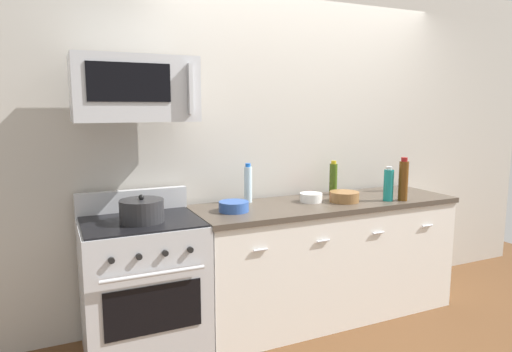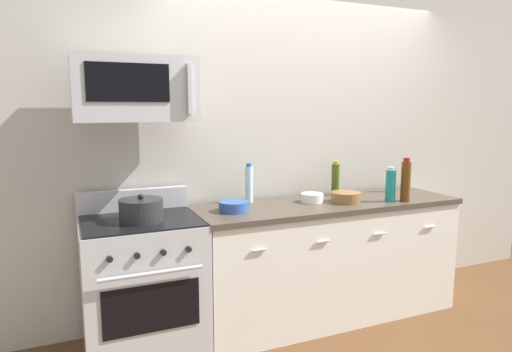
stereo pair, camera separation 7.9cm
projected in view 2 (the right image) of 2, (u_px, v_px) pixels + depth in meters
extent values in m
plane|color=brown|center=(326.00, 314.00, 3.59)|extent=(6.22, 6.22, 0.00)
cube|color=#B7B2A8|center=(303.00, 142.00, 3.76)|extent=(5.19, 0.10, 2.70)
cube|color=silver|center=(327.00, 261.00, 3.53)|extent=(2.07, 0.62, 0.88)
cube|color=#473D33|center=(328.00, 204.00, 3.46)|extent=(2.10, 0.65, 0.04)
cube|color=black|center=(346.00, 323.00, 3.33)|extent=(2.07, 0.02, 0.10)
cylinder|color=silver|center=(259.00, 250.00, 2.91)|extent=(0.10, 0.02, 0.02)
cylinder|color=silver|center=(323.00, 241.00, 3.10)|extent=(0.10, 0.02, 0.02)
cylinder|color=silver|center=(380.00, 234.00, 3.29)|extent=(0.10, 0.02, 0.02)
cylinder|color=silver|center=(430.00, 227.00, 3.48)|extent=(0.10, 0.02, 0.02)
cube|color=#B7BABF|center=(143.00, 288.00, 2.97)|extent=(0.76, 0.64, 0.91)
cube|color=black|center=(152.00, 308.00, 2.68)|extent=(0.58, 0.01, 0.30)
cylinder|color=#B7BABF|center=(152.00, 273.00, 2.61)|extent=(0.61, 0.02, 0.02)
cube|color=#B7BABF|center=(133.00, 201.00, 3.15)|extent=(0.76, 0.06, 0.16)
cube|color=black|center=(140.00, 220.00, 2.90)|extent=(0.73, 0.61, 0.01)
cylinder|color=black|center=(110.00, 259.00, 2.53)|extent=(0.04, 0.02, 0.04)
cylinder|color=black|center=(137.00, 256.00, 2.59)|extent=(0.04, 0.02, 0.04)
cylinder|color=black|center=(163.00, 252.00, 2.65)|extent=(0.04, 0.02, 0.04)
cylinder|color=black|center=(189.00, 249.00, 2.71)|extent=(0.04, 0.02, 0.04)
cube|color=#B7BABF|center=(134.00, 89.00, 2.82)|extent=(0.74, 0.40, 0.40)
cube|color=black|center=(129.00, 82.00, 2.61)|extent=(0.48, 0.01, 0.22)
cube|color=#B7BABF|center=(189.00, 89.00, 2.74)|extent=(0.02, 0.04, 0.30)
cylinder|color=black|center=(392.00, 181.00, 3.86)|extent=(0.05, 0.05, 0.19)
cylinder|color=maroon|center=(392.00, 169.00, 3.84)|extent=(0.03, 0.03, 0.02)
cylinder|color=#197F7A|center=(391.00, 186.00, 3.44)|extent=(0.08, 0.08, 0.24)
cylinder|color=beige|center=(391.00, 169.00, 3.42)|extent=(0.05, 0.05, 0.02)
cylinder|color=#385114|center=(335.00, 180.00, 3.71)|extent=(0.06, 0.06, 0.26)
cylinder|color=#B29919|center=(336.00, 163.00, 3.69)|extent=(0.04, 0.04, 0.03)
cylinder|color=#59330F|center=(406.00, 182.00, 3.45)|extent=(0.07, 0.07, 0.31)
cylinder|color=maroon|center=(407.00, 160.00, 3.42)|extent=(0.05, 0.05, 0.03)
cylinder|color=silver|center=(249.00, 185.00, 3.42)|extent=(0.06, 0.06, 0.27)
cylinder|color=blue|center=(249.00, 165.00, 3.39)|extent=(0.04, 0.04, 0.03)
cylinder|color=white|center=(312.00, 198.00, 3.44)|extent=(0.17, 0.17, 0.07)
torus|color=white|center=(312.00, 194.00, 3.43)|extent=(0.17, 0.17, 0.01)
cylinder|color=white|center=(312.00, 201.00, 3.44)|extent=(0.09, 0.09, 0.01)
cylinder|color=#2D519E|center=(234.00, 206.00, 3.13)|extent=(0.21, 0.21, 0.07)
torus|color=#2D519E|center=(234.00, 202.00, 3.12)|extent=(0.21, 0.21, 0.01)
cylinder|color=#2D519E|center=(234.00, 211.00, 3.13)|extent=(0.12, 0.12, 0.01)
cylinder|color=brown|center=(346.00, 197.00, 3.43)|extent=(0.23, 0.23, 0.08)
torus|color=brown|center=(346.00, 193.00, 3.42)|extent=(0.23, 0.23, 0.01)
cylinder|color=brown|center=(346.00, 201.00, 3.43)|extent=(0.12, 0.12, 0.01)
cylinder|color=#B72D28|center=(312.00, 195.00, 3.62)|extent=(0.11, 0.11, 0.04)
torus|color=#B72D28|center=(312.00, 193.00, 3.62)|extent=(0.11, 0.11, 0.01)
cylinder|color=#B72D28|center=(312.00, 197.00, 3.62)|extent=(0.06, 0.06, 0.01)
cylinder|color=#262628|center=(141.00, 210.00, 2.84)|extent=(0.28, 0.28, 0.14)
sphere|color=black|center=(141.00, 197.00, 2.83)|extent=(0.04, 0.04, 0.04)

